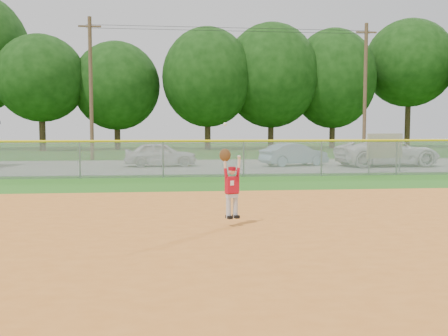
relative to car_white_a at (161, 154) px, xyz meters
The scene contains 11 objects.
ground 16.18m from the car_white_a, 77.32° to the right, with size 120.00×120.00×0.00m, color #235D15.
clay_infield 19.11m from the car_white_a, 79.30° to the right, with size 24.00×16.00×0.04m, color #C96D24.
parking_strip 3.61m from the car_white_a, ahead, with size 44.00×10.00×0.03m, color gray.
car_white_a is the anchor object (origin of this frame).
car_blue 7.08m from the car_white_a, ahead, with size 1.27×3.65×1.20m, color #80A5BF.
car_white_b 11.95m from the car_white_a, ahead, with size 2.48×5.38×1.49m, color white.
sponsor_sign 11.20m from the car_white_a, 24.66° to the right, with size 1.93×0.67×1.79m.
outfield_fence 6.78m from the car_white_a, 58.42° to the right, with size 40.06×0.10×1.55m.
power_lines 8.69m from the car_white_a, 53.88° to the left, with size 19.40×0.24×9.00m.
tree_line 23.61m from the car_white_a, 78.49° to the left, with size 62.37×13.00×14.43m.
ballplayer 16.51m from the car_white_a, 84.04° to the right, with size 0.46×0.26×1.93m.
Camera 1 is at (-3.04, -10.53, 2.01)m, focal length 40.00 mm.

